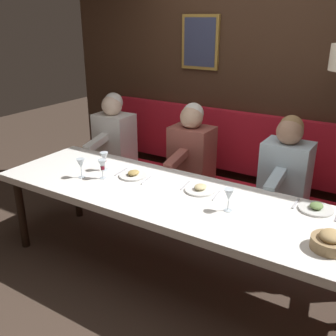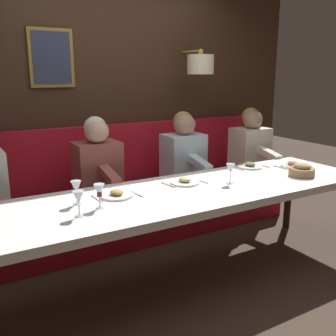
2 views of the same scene
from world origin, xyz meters
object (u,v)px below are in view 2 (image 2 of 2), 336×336
object	(u,v)px
dining_table	(190,196)
diner_nearest	(250,145)
diner_middle	(97,164)
wine_glass_3	(78,198)
wine_glass_1	(231,170)
wine_glass_0	(99,191)
diner_near	(184,153)
bread_bowl	(302,170)
wine_glass_2	(76,188)

from	to	relation	value
dining_table	diner_nearest	world-z (taller)	diner_nearest
diner_middle	wine_glass_3	distance (m)	1.12
wine_glass_1	wine_glass_3	bearing A→B (deg)	94.38
wine_glass_3	wine_glass_0	bearing A→B (deg)	-64.39
wine_glass_1	wine_glass_3	xyz separation A→B (m)	(-0.10, 1.28, 0.00)
diner_near	diner_nearest	bearing A→B (deg)	-90.00
diner_near	bread_bowl	distance (m)	1.17
wine_glass_0	wine_glass_1	bearing A→B (deg)	-89.01
wine_glass_3	bread_bowl	xyz separation A→B (m)	(-0.03, -1.97, -0.07)
wine_glass_0	wine_glass_3	size ratio (longest dim) A/B	1.00
diner_nearest	dining_table	bearing A→B (deg)	122.16
wine_glass_2	wine_glass_3	xyz separation A→B (m)	(-0.23, 0.06, 0.00)
diner_middle	wine_glass_1	size ratio (longest dim) A/B	4.82
wine_glass_2	bread_bowl	xyz separation A→B (m)	(-0.25, -1.92, -0.07)
diner_near	wine_glass_1	world-z (taller)	diner_near
diner_near	wine_glass_3	world-z (taller)	diner_near
wine_glass_0	bread_bowl	world-z (taller)	wine_glass_0
diner_middle	wine_glass_0	bearing A→B (deg)	160.66
dining_table	wine_glass_0	size ratio (longest dim) A/B	19.31
diner_nearest	bread_bowl	xyz separation A→B (m)	(-1.03, 0.34, -0.03)
wine_glass_0	wine_glass_1	xyz separation A→B (m)	(0.02, -1.12, 0.00)
dining_table	wine_glass_0	world-z (taller)	wine_glass_0
wine_glass_0	bread_bowl	bearing A→B (deg)	-93.34
diner_middle	bread_bowl	bearing A→B (deg)	-124.86
wine_glass_3	diner_nearest	bearing A→B (deg)	-66.52
wine_glass_2	bread_bowl	size ratio (longest dim) A/B	0.75
wine_glass_0	wine_glass_3	distance (m)	0.18
wine_glass_2	dining_table	bearing A→B (deg)	-96.90
diner_middle	wine_glass_0	world-z (taller)	diner_middle
diner_middle	bread_bowl	size ratio (longest dim) A/B	3.60
diner_nearest	wine_glass_1	world-z (taller)	diner_nearest
dining_table	wine_glass_3	world-z (taller)	wine_glass_3
dining_table	bread_bowl	world-z (taller)	bread_bowl
diner_middle	bread_bowl	world-z (taller)	diner_middle
diner_nearest	wine_glass_2	bearing A→B (deg)	109.00
dining_table	diner_middle	xyz separation A→B (m)	(0.88, 0.42, 0.13)
wine_glass_1	wine_glass_0	bearing A→B (deg)	90.99
diner_near	wine_glass_2	world-z (taller)	diner_near
diner_near	wine_glass_1	distance (m)	0.92
diner_middle	wine_glass_2	xyz separation A→B (m)	(-0.78, 0.43, 0.04)
diner_near	wine_glass_1	size ratio (longest dim) A/B	4.82
diner_near	diner_middle	xyz separation A→B (m)	(0.00, 0.92, 0.00)
dining_table	wine_glass_0	bearing A→B (deg)	93.45
wine_glass_1	wine_glass_3	distance (m)	1.28
wine_glass_0	bread_bowl	size ratio (longest dim) A/B	0.75
wine_glass_1	wine_glass_2	xyz separation A→B (m)	(0.13, 1.22, -0.00)
dining_table	bread_bowl	xyz separation A→B (m)	(-0.15, -1.06, 0.10)
diner_near	diner_middle	bearing A→B (deg)	90.00
diner_middle	wine_glass_0	xyz separation A→B (m)	(-0.93, 0.33, 0.04)
diner_nearest	wine_glass_0	size ratio (longest dim) A/B	4.82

